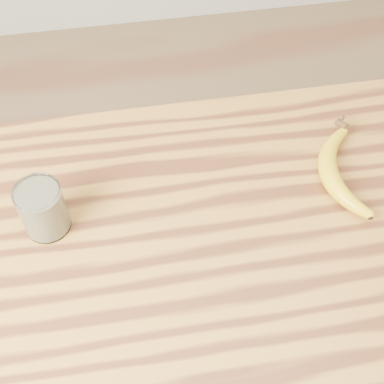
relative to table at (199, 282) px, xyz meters
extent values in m
cube|color=#A9722B|center=(0.00, 0.00, 0.11)|extent=(1.20, 0.80, 0.04)
cylinder|color=brown|center=(0.54, 0.34, -0.34)|extent=(0.06, 0.06, 0.86)
cylinder|color=white|center=(-0.28, 0.10, 0.18)|extent=(0.09, 0.09, 0.11)
torus|color=white|center=(-0.28, 0.10, 0.24)|extent=(0.09, 0.09, 0.00)
cylinder|color=beige|center=(-0.28, 0.10, 0.18)|extent=(0.08, 0.08, 0.10)
camera|label=1|loc=(-0.10, -0.51, 1.00)|focal=50.00mm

